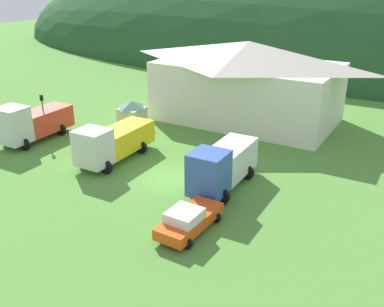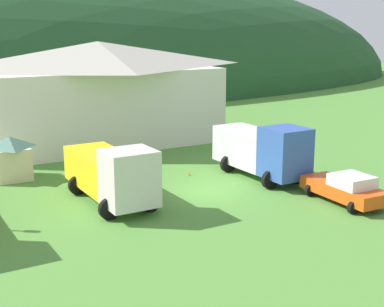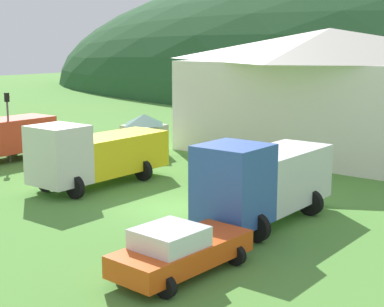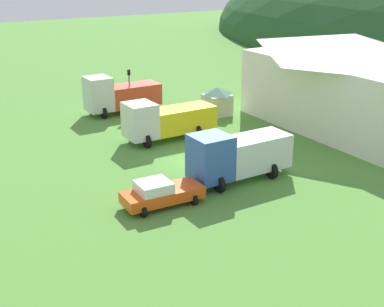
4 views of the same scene
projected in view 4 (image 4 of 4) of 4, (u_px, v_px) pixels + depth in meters
ground_plane at (193, 162)px, 39.02m from camera, size 200.00×200.00×0.00m
depot_building at (350, 80)px, 45.83m from camera, size 19.28×11.18×8.18m
play_shed_cream at (217, 101)px, 50.11m from camera, size 2.38×2.48×2.73m
tow_truck_silver at (118, 94)px, 50.78m from camera, size 3.38×7.34×3.75m
flatbed_truck_yellow at (165, 120)px, 43.35m from camera, size 3.39×7.82×3.39m
box_truck_blue at (236, 155)px, 35.20m from camera, size 3.27×7.31×3.54m
service_pickup_orange at (161, 193)px, 31.86m from camera, size 2.52×5.02×1.66m
traffic_light_west at (129, 87)px, 50.34m from camera, size 0.20×0.32×4.29m
traffic_cone_near_pickup at (236, 156)px, 40.20m from camera, size 0.36×0.36×0.54m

